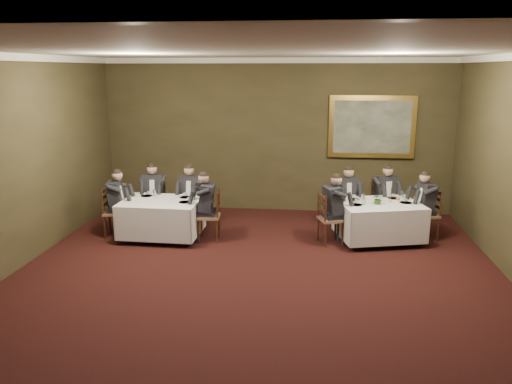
% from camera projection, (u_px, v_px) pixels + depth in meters
% --- Properties ---
extents(ground, '(10.00, 10.00, 0.00)m').
position_uv_depth(ground, '(249.00, 305.00, 7.08)').
color(ground, black).
rests_on(ground, ground).
extents(ceiling, '(8.00, 10.00, 0.10)m').
position_uv_depth(ceiling, '(248.00, 49.00, 6.24)').
color(ceiling, silver).
rests_on(ceiling, back_wall).
extents(back_wall, '(8.00, 0.10, 3.50)m').
position_uv_depth(back_wall, '(276.00, 136.00, 11.48)').
color(back_wall, '#332F19').
rests_on(back_wall, ground).
extents(crown_molding, '(8.00, 10.00, 0.12)m').
position_uv_depth(crown_molding, '(248.00, 54.00, 6.25)').
color(crown_molding, white).
rests_on(crown_molding, back_wall).
extents(table_main, '(1.78, 1.52, 0.67)m').
position_uv_depth(table_main, '(379.00, 219.00, 9.60)').
color(table_main, black).
rests_on(table_main, ground).
extents(table_second, '(1.55, 1.20, 0.67)m').
position_uv_depth(table_second, '(162.00, 216.00, 9.78)').
color(table_second, black).
rests_on(table_second, ground).
extents(chair_main_backleft, '(0.55, 0.54, 1.00)m').
position_uv_depth(chair_main_backleft, '(345.00, 216.00, 10.34)').
color(chair_main_backleft, brown).
rests_on(chair_main_backleft, ground).
extents(diner_main_backleft, '(0.53, 0.58, 1.35)m').
position_uv_depth(diner_main_backleft, '(346.00, 206.00, 10.28)').
color(diner_main_backleft, black).
rests_on(diner_main_backleft, chair_main_backleft).
extents(chair_main_backright, '(0.56, 0.55, 1.00)m').
position_uv_depth(chair_main_backright, '(383.00, 215.00, 10.46)').
color(chair_main_backright, brown).
rests_on(chair_main_backright, ground).
extents(diner_main_backright, '(0.55, 0.59, 1.35)m').
position_uv_depth(diner_main_backright, '(384.00, 204.00, 10.39)').
color(diner_main_backright, black).
rests_on(diner_main_backright, chair_main_backright).
extents(chair_main_endleft, '(0.55, 0.56, 1.00)m').
position_uv_depth(chair_main_endleft, '(330.00, 229.00, 9.51)').
color(chair_main_endleft, brown).
rests_on(chair_main_endleft, ground).
extents(diner_main_endleft, '(0.59, 0.54, 1.35)m').
position_uv_depth(diner_main_endleft, '(331.00, 218.00, 9.46)').
color(diner_main_endleft, black).
rests_on(diner_main_endleft, chair_main_endleft).
extents(chair_main_endright, '(0.51, 0.53, 1.00)m').
position_uv_depth(chair_main_endright, '(425.00, 225.00, 9.78)').
color(chair_main_endright, brown).
rests_on(chair_main_endright, ground).
extents(diner_main_endright, '(0.56, 0.51, 1.35)m').
position_uv_depth(diner_main_endright, '(426.00, 214.00, 9.72)').
color(diner_main_endright, black).
rests_on(diner_main_endright, chair_main_endright).
extents(chair_sec_backleft, '(0.47, 0.46, 1.00)m').
position_uv_depth(chair_sec_backleft, '(155.00, 212.00, 10.62)').
color(chair_sec_backleft, brown).
rests_on(chair_sec_backleft, ground).
extents(diner_sec_backleft, '(0.45, 0.51, 1.35)m').
position_uv_depth(diner_sec_backleft, '(154.00, 202.00, 10.56)').
color(diner_sec_backleft, black).
rests_on(diner_sec_backleft, chair_sec_backleft).
extents(chair_sec_backright, '(0.50, 0.48, 1.00)m').
position_uv_depth(chair_sec_backright, '(192.00, 214.00, 10.52)').
color(chair_sec_backright, brown).
rests_on(chair_sec_backright, ground).
extents(diner_sec_backright, '(0.47, 0.54, 1.35)m').
position_uv_depth(diner_sec_backright, '(192.00, 204.00, 10.45)').
color(diner_sec_backright, black).
rests_on(diner_sec_backright, chair_sec_backright).
extents(chair_sec_endright, '(0.45, 0.47, 1.00)m').
position_uv_depth(chair_sec_endright, '(210.00, 226.00, 9.70)').
color(chair_sec_endright, brown).
rests_on(chair_sec_endright, ground).
extents(diner_sec_endright, '(0.51, 0.44, 1.35)m').
position_uv_depth(diner_sec_endright, '(209.00, 215.00, 9.64)').
color(diner_sec_endright, black).
rests_on(diner_sec_endright, chair_sec_endright).
extents(chair_sec_endleft, '(0.48, 0.49, 1.00)m').
position_uv_depth(chair_sec_endleft, '(116.00, 222.00, 9.95)').
color(chair_sec_endleft, brown).
rests_on(chair_sec_endleft, ground).
extents(diner_sec_endleft, '(0.53, 0.46, 1.35)m').
position_uv_depth(diner_sec_endleft, '(115.00, 211.00, 9.89)').
color(diner_sec_endleft, black).
rests_on(diner_sec_endleft, chair_sec_endleft).
extents(centerpiece, '(0.25, 0.23, 0.24)m').
position_uv_depth(centerpiece, '(378.00, 198.00, 9.42)').
color(centerpiece, '#2D5926').
rests_on(centerpiece, table_main).
extents(candlestick, '(0.06, 0.06, 0.42)m').
position_uv_depth(candlestick, '(391.00, 194.00, 9.59)').
color(candlestick, '#B77E38').
rests_on(candlestick, table_main).
extents(place_setting_table_main, '(0.33, 0.31, 0.14)m').
position_uv_depth(place_setting_table_main, '(356.00, 198.00, 9.79)').
color(place_setting_table_main, white).
rests_on(place_setting_table_main, table_main).
extents(place_setting_table_second, '(0.33, 0.31, 0.14)m').
position_uv_depth(place_setting_table_second, '(149.00, 194.00, 10.08)').
color(place_setting_table_second, white).
rests_on(place_setting_table_second, table_second).
extents(painting, '(1.91, 0.09, 1.39)m').
position_uv_depth(painting, '(372.00, 127.00, 11.13)').
color(painting, gold).
rests_on(painting, back_wall).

